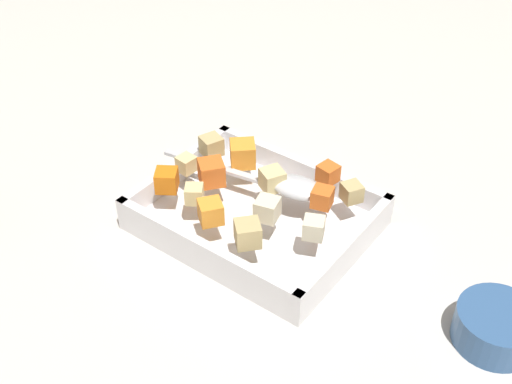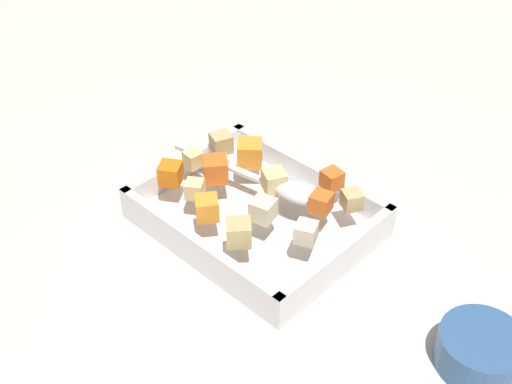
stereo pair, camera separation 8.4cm
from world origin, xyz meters
name	(u,v)px [view 1 (the left image)]	position (x,y,z in m)	size (l,w,h in m)	color
ground_plane	(252,229)	(0.00, 0.00, 0.00)	(4.00, 4.00, 0.00)	beige
baking_dish	(256,218)	(0.00, -0.01, 0.01)	(0.28, 0.22, 0.05)	silver
carrot_chunk_corner_se	(328,173)	(-0.05, -0.09, 0.06)	(0.02, 0.02, 0.02)	orange
carrot_chunk_heap_top	(211,212)	(0.02, 0.06, 0.06)	(0.03, 0.03, 0.03)	orange
carrot_chunk_far_left	(211,173)	(0.07, 0.00, 0.06)	(0.03, 0.03, 0.03)	orange
carrot_chunk_rim_edge	(322,197)	(-0.08, -0.05, 0.06)	(0.02, 0.02, 0.02)	orange
carrot_chunk_under_handle	(167,180)	(0.10, 0.05, 0.06)	(0.03, 0.03, 0.03)	orange
carrot_chunk_mid_right	(243,154)	(0.06, -0.06, 0.06)	(0.03, 0.03, 0.03)	orange
potato_chunk_heap_side	(267,209)	(-0.03, 0.01, 0.06)	(0.03, 0.03, 0.03)	beige
potato_chunk_mid_left	(314,228)	(-0.10, 0.01, 0.06)	(0.02, 0.02, 0.02)	beige
potato_chunk_back_center	(211,146)	(0.11, -0.05, 0.06)	(0.03, 0.03, 0.03)	tan
potato_chunk_near_left	(272,180)	(-0.01, -0.04, 0.06)	(0.03, 0.03, 0.03)	#E0CC89
potato_chunk_far_right	(187,163)	(0.11, 0.00, 0.06)	(0.02, 0.02, 0.02)	#E0CC89
potato_chunk_near_spoon	(194,194)	(0.06, 0.04, 0.06)	(0.02, 0.02, 0.02)	#E0CC89
potato_chunk_center	(352,192)	(-0.10, -0.08, 0.06)	(0.02, 0.02, 0.02)	tan
potato_chunk_corner_nw	(248,233)	(-0.04, 0.07, 0.06)	(0.03, 0.03, 0.03)	tan
serving_spoon	(288,185)	(-0.02, -0.04, 0.06)	(0.24, 0.07, 0.02)	silver
small_prep_bowl	(496,327)	(-0.32, -0.01, 0.02)	(0.09, 0.09, 0.04)	#33598C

